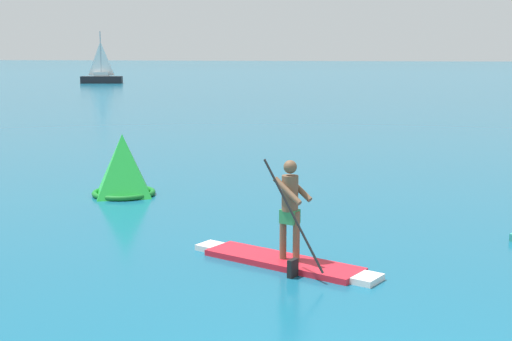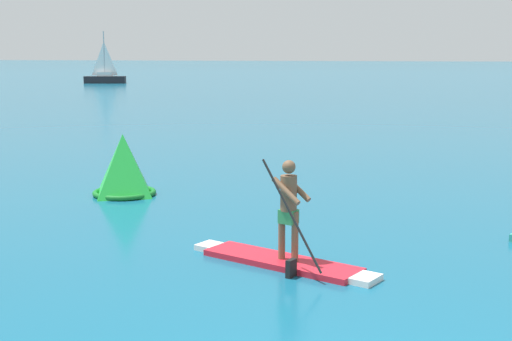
# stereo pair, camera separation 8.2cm
# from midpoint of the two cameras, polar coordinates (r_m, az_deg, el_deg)

# --- Properties ---
(paddleboarder_mid_center) EXTENTS (3.20, 1.83, 1.80)m
(paddleboarder_mid_center) POSITION_cam_midpoint_polar(r_m,az_deg,el_deg) (11.24, 2.52, -5.97)
(paddleboarder_mid_center) COLOR red
(paddleboarder_mid_center) RESTS_ON ground
(race_marker_buoy) EXTENTS (1.62, 1.62, 1.45)m
(race_marker_buoy) POSITION_cam_midpoint_polar(r_m,az_deg,el_deg) (16.84, -10.49, 0.23)
(race_marker_buoy) COLOR green
(race_marker_buoy) RESTS_ON ground
(sailboat_left_horizon) EXTENTS (4.31, 1.93, 5.28)m
(sailboat_left_horizon) POSITION_cam_midpoint_polar(r_m,az_deg,el_deg) (75.00, -12.06, 7.45)
(sailboat_left_horizon) COLOR black
(sailboat_left_horizon) RESTS_ON ground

